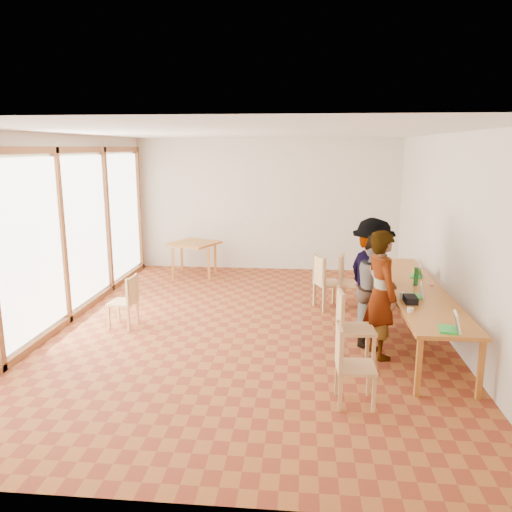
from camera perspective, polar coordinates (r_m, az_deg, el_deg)
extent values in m
plane|color=#9B5225|center=(7.95, -0.88, -8.22)|extent=(8.00, 8.00, 0.00)
cube|color=beige|center=(11.50, 1.28, 5.87)|extent=(6.00, 0.10, 3.00)
cube|color=beige|center=(3.72, -7.75, -7.99)|extent=(6.00, 0.10, 3.00)
cube|color=beige|center=(7.82, 21.52, 1.97)|extent=(0.10, 8.00, 3.00)
cube|color=white|center=(8.41, -21.43, 2.65)|extent=(0.10, 8.00, 3.00)
cube|color=white|center=(7.45, -0.96, 14.10)|extent=(6.00, 8.00, 0.04)
cube|color=#C0722A|center=(7.80, 17.66, -3.62)|extent=(0.80, 4.00, 0.05)
cube|color=#C0722A|center=(6.07, 18.08, -12.01)|extent=(0.06, 0.06, 0.70)
cube|color=#C0722A|center=(9.68, 13.19, -2.61)|extent=(0.06, 0.06, 0.70)
cube|color=#C0722A|center=(6.25, 24.30, -11.77)|extent=(0.06, 0.06, 0.70)
cube|color=#C0722A|center=(9.80, 17.13, -2.66)|extent=(0.06, 0.06, 0.70)
cube|color=#C0722A|center=(11.05, -7.07, 1.45)|extent=(0.90, 0.90, 0.05)
cube|color=#C0722A|center=(10.85, -9.47, -0.85)|extent=(0.05, 0.05, 0.70)
cube|color=#C0722A|center=(11.59, -8.49, 0.02)|extent=(0.05, 0.05, 0.70)
cube|color=#C0722A|center=(10.68, -5.42, -0.95)|extent=(0.05, 0.05, 0.70)
cube|color=#C0722A|center=(11.43, -4.69, -0.06)|extent=(0.05, 0.05, 0.70)
cube|color=tan|center=(5.71, 11.32, -12.35)|extent=(0.43, 0.43, 0.04)
cube|color=tan|center=(5.59, 9.48, -10.14)|extent=(0.05, 0.42, 0.44)
cube|color=tan|center=(6.66, 11.35, -8.22)|extent=(0.50, 0.50, 0.04)
cube|color=tan|center=(6.54, 9.62, -6.07)|extent=(0.08, 0.47, 0.49)
cube|color=tan|center=(8.85, 8.37, -3.11)|extent=(0.59, 0.59, 0.04)
cube|color=tan|center=(8.70, 7.25, -1.62)|extent=(0.22, 0.42, 0.46)
cube|color=tan|center=(8.93, 10.95, -3.07)|extent=(0.52, 0.52, 0.04)
cube|color=tan|center=(8.88, 9.72, -1.40)|extent=(0.13, 0.44, 0.47)
cube|color=tan|center=(8.17, -15.01, -5.15)|extent=(0.42, 0.42, 0.04)
cube|color=tan|center=(8.04, -13.98, -3.75)|extent=(0.08, 0.39, 0.40)
imported|color=gray|center=(6.87, 14.12, -4.27)|extent=(0.58, 0.73, 1.74)
imported|color=gray|center=(7.34, 13.68, -3.73)|extent=(0.81, 0.92, 1.60)
imported|color=gray|center=(7.78, 13.09, -2.21)|extent=(1.00, 1.29, 1.76)
cube|color=green|center=(6.12, 21.08, -7.84)|extent=(0.23, 0.29, 0.03)
cube|color=white|center=(6.10, 22.03, -7.01)|extent=(0.12, 0.25, 0.22)
cube|color=green|center=(7.29, 17.73, -4.41)|extent=(0.23, 0.28, 0.03)
cube|color=white|center=(7.26, 18.47, -3.77)|extent=(0.12, 0.24, 0.21)
cube|color=green|center=(8.42, 17.75, -2.21)|extent=(0.19, 0.25, 0.02)
cube|color=white|center=(8.41, 18.36, -1.66)|extent=(0.09, 0.22, 0.20)
imported|color=#F7F621|center=(8.54, 17.93, -1.77)|extent=(0.14, 0.14, 0.10)
cylinder|color=#1D6A2E|center=(7.88, 17.83, -2.23)|extent=(0.07, 0.07, 0.28)
cylinder|color=silver|center=(7.15, 16.35, -4.37)|extent=(0.07, 0.07, 0.09)
cylinder|color=white|center=(6.61, 17.22, -5.92)|extent=(0.08, 0.08, 0.06)
cube|color=#EB4E71|center=(7.99, 19.42, -3.13)|extent=(0.05, 0.10, 0.01)
cube|color=black|center=(7.01, 17.24, -4.76)|extent=(0.16, 0.26, 0.09)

